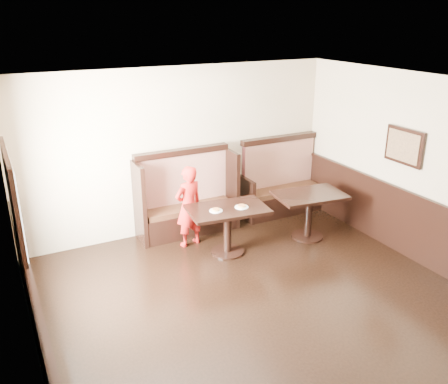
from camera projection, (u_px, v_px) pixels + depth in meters
ground at (296, 337)px, 5.58m from camera, size 7.00×7.00×0.00m
room_shell at (264, 283)px, 5.45m from camera, size 7.00×7.00×7.00m
booth_main at (186, 203)px, 8.14m from camera, size 1.75×0.72×1.45m
booth_neighbor at (281, 187)px, 8.98m from camera, size 1.65×0.72×1.45m
table_main at (228, 218)px, 7.35m from camera, size 1.29×0.89×0.77m
table_neighbor at (309, 205)px, 7.88m from camera, size 1.21×0.87×0.79m
child at (189, 206)px, 7.59m from camera, size 0.55×0.42×1.35m
pizza_plate_left at (216, 210)px, 7.17m from camera, size 0.20×0.20×0.04m
pizza_plate_right at (242, 206)px, 7.30m from camera, size 0.21×0.21×0.04m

